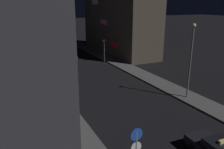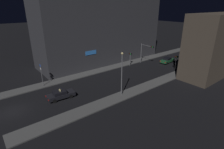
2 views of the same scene
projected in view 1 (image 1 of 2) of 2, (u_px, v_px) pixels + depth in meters
The scene contains 8 objects.
sidewalk_left at pixel (40, 78), 29.76m from camera, with size 2.63×61.56×0.16m, color #4C4C4C.
sidewalk_right at pixel (126, 67), 35.06m from camera, with size 2.63×61.56×0.16m, color #4C4C4C.
building_facade_right at pixel (118, 19), 44.29m from camera, with size 6.10×20.84×12.88m.
far_car at pixel (68, 56), 39.31m from camera, with size 2.22×4.60×1.42m.
traffic_light_overhead at pixel (57, 45), 32.52m from camera, with size 3.95×0.42×5.12m.
traffic_light_left_kerb at pixel (53, 61), 28.90m from camera, with size 0.80×0.42×3.32m.
traffic_light_right_kerb at pixel (104, 46), 37.38m from camera, with size 0.80×0.41×3.72m.
street_lamp_near_block at pixel (191, 55), 22.25m from camera, with size 0.38×0.38×7.36m.
Camera 1 is at (-10.43, -0.71, 9.32)m, focal length 36.98 mm.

